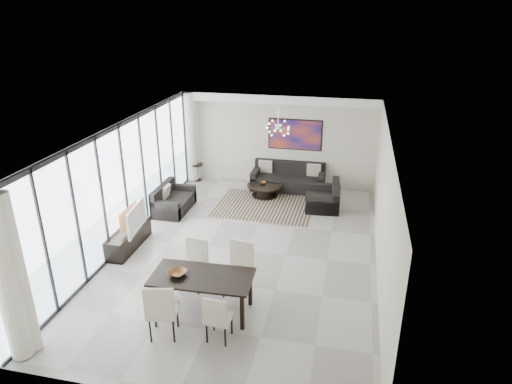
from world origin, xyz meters
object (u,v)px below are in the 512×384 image
(coffee_table, at_px, (265,190))
(sofa_main, at_px, (288,180))
(tv_console, at_px, (129,238))
(dining_table, at_px, (202,280))
(television, at_px, (132,218))

(coffee_table, bearing_deg, sofa_main, 51.13)
(coffee_table, height_order, tv_console, tv_console)
(sofa_main, height_order, tv_console, sofa_main)
(coffee_table, distance_m, tv_console, 4.54)
(coffee_table, relative_size, dining_table, 0.56)
(sofa_main, bearing_deg, television, -123.34)
(sofa_main, bearing_deg, tv_console, -124.91)
(coffee_table, xyz_separation_m, tv_console, (-2.54, -3.76, 0.04))
(tv_console, bearing_deg, sofa_main, 55.09)
(sofa_main, xyz_separation_m, television, (-2.99, -4.54, 0.53))
(coffee_table, xyz_separation_m, dining_table, (-0.03, -5.71, 0.48))
(television, bearing_deg, sofa_main, -39.48)
(dining_table, bearing_deg, coffee_table, 89.72)
(television, relative_size, dining_table, 0.57)
(sofa_main, distance_m, tv_console, 5.50)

